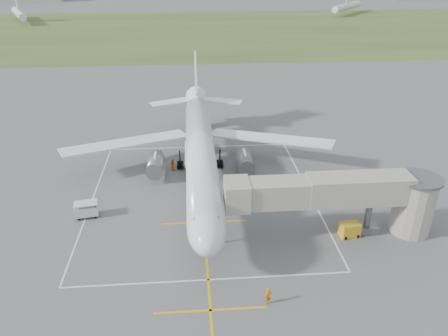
{
  "coord_description": "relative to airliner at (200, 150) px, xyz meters",
  "views": [
    {
      "loc": [
        -1.13,
        -52.82,
        28.31
      ],
      "look_at": [
        2.82,
        -4.0,
        4.0
      ],
      "focal_mm": 35.0,
      "sensor_mm": 36.0,
      "label": 1
    }
  ],
  "objects": [
    {
      "name": "apron_markings",
      "position": [
        0.0,
        -6.57,
        -4.38
      ],
      "size": [
        28.2,
        60.0,
        0.01
      ],
      "color": "gold",
      "rests_on": "ground"
    },
    {
      "name": "distant_aircraft",
      "position": [
        1.62,
        166.16,
        -0.8
      ],
      "size": [
        175.05,
        43.72,
        8.85
      ],
      "color": "silver",
      "rests_on": "ground"
    },
    {
      "name": "ramp_worker_wing",
      "position": [
        -3.96,
        3.23,
        -3.57
      ],
      "size": [
        1.02,
        0.97,
        1.65
      ],
      "primitive_type": "imported",
      "rotation": [
        0.0,
        0.0,
        2.53
      ],
      "color": "#ED4E07",
      "rests_on": "ground"
    },
    {
      "name": "baggage_cart",
      "position": [
        -13.83,
        -8.36,
        -3.44
      ],
      "size": [
        2.91,
        2.02,
        1.87
      ],
      "rotation": [
        0.0,
        0.0,
        0.16
      ],
      "color": "silver",
      "rests_on": "ground"
    },
    {
      "name": "grass_strip",
      "position": [
        0.0,
        129.25,
        -4.38
      ],
      "size": [
        700.0,
        120.0,
        0.02
      ],
      "primitive_type": "cube",
      "color": "#3A4B21",
      "rests_on": "ground"
    },
    {
      "name": "gpu_unit",
      "position": [
        15.93,
        -14.72,
        -3.61
      ],
      "size": [
        2.31,
        1.79,
        1.59
      ],
      "rotation": [
        0.0,
        0.0,
        0.16
      ],
      "color": "gold",
      "rests_on": "ground"
    },
    {
      "name": "jet_bridge",
      "position": [
        15.72,
        -14.25,
        0.35
      ],
      "size": [
        23.4,
        5.0,
        7.2
      ],
      "color": "gray",
      "rests_on": "ground"
    },
    {
      "name": "ground",
      "position": [
        0.0,
        -0.75,
        -4.39
      ],
      "size": [
        700.0,
        700.0,
        0.0
      ],
      "primitive_type": "plane",
      "color": "#555557",
      "rests_on": "ground"
    },
    {
      "name": "ramp_worker_nose",
      "position": [
        5.17,
        -24.32,
        -3.52
      ],
      "size": [
        0.76,
        0.66,
        1.74
      ],
      "primitive_type": "imported",
      "rotation": [
        0.0,
        0.0,
        0.48
      ],
      "color": "orange",
      "rests_on": "ground"
    },
    {
      "name": "airliner",
      "position": [
        0.0,
        0.0,
        0.0
      ],
      "size": [
        38.93,
        46.75,
        13.52
      ],
      "color": "silver",
      "rests_on": "ground"
    }
  ]
}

